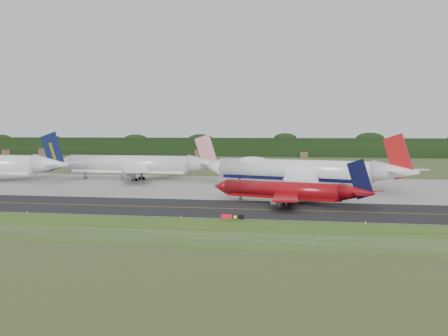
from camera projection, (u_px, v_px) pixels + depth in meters
ground at (196, 206)px, 144.13m from camera, size 600.00×600.00×0.00m
grass_verge at (146, 229)px, 109.94m from camera, size 400.00×30.00×0.01m
taxiway at (191, 208)px, 140.22m from camera, size 400.00×32.00×0.02m
apron at (237, 186)px, 193.95m from camera, size 400.00×78.00×0.01m
taxiway_centreline at (191, 208)px, 140.22m from camera, size 400.00×0.40×0.00m
taxiway_edge_line at (172, 217)px, 125.08m from camera, size 400.00×0.25×0.00m
perimeter_fence at (119, 235)px, 97.17m from camera, size 320.00×0.10×320.00m
horizon_treeline at (299, 148)px, 411.23m from camera, size 700.00×25.00×12.00m
jet_ba_747 at (301, 171)px, 180.77m from camera, size 64.26×51.79×16.64m
jet_red_737 at (290, 191)px, 146.73m from camera, size 40.15×31.79×11.17m
jet_star_tail at (137, 165)px, 215.53m from camera, size 60.63×50.81×16.01m
taxiway_sign at (232, 217)px, 117.89m from camera, size 4.49×0.34×1.50m
edge_marker_left at (27, 212)px, 130.48m from camera, size 0.16×0.16×0.50m
edge_marker_center at (181, 217)px, 123.63m from camera, size 0.16×0.16×0.50m
edge_marker_right at (366, 222)px, 116.31m from camera, size 0.16×0.16×0.50m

